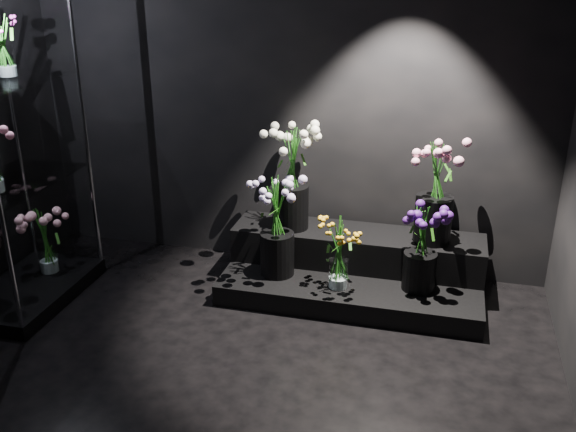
% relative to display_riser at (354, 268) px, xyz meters
% --- Properties ---
extents(floor, '(4.00, 4.00, 0.00)m').
position_rel_display_riser_xyz_m(floor, '(-0.60, -1.63, -0.17)').
color(floor, black).
rests_on(floor, ground).
extents(wall_back, '(4.00, 0.00, 4.00)m').
position_rel_display_riser_xyz_m(wall_back, '(-0.60, 0.37, 1.23)').
color(wall_back, black).
rests_on(wall_back, floor).
extents(display_riser, '(1.86, 0.83, 0.41)m').
position_rel_display_riser_xyz_m(display_riser, '(0.00, 0.00, 0.00)').
color(display_riser, black).
rests_on(display_riser, floor).
extents(display_case, '(0.63, 1.05, 2.31)m').
position_rel_display_riser_xyz_m(display_case, '(-2.27, -0.72, 0.98)').
color(display_case, black).
rests_on(display_case, floor).
extents(bouquet_orange_bells, '(0.31, 0.31, 0.51)m').
position_rel_display_riser_xyz_m(bouquet_orange_bells, '(-0.07, -0.29, 0.25)').
color(bouquet_orange_bells, white).
rests_on(bouquet_orange_bells, display_riser).
extents(bouquet_lilac, '(0.49, 0.49, 0.74)m').
position_rel_display_riser_xyz_m(bouquet_lilac, '(-0.54, -0.19, 0.41)').
color(bouquet_lilac, black).
rests_on(bouquet_lilac, display_riser).
extents(bouquet_purple, '(0.33, 0.33, 0.62)m').
position_rel_display_riser_xyz_m(bouquet_purple, '(0.48, -0.17, 0.33)').
color(bouquet_purple, black).
rests_on(bouquet_purple, display_riser).
extents(bouquet_cream_roses, '(0.50, 0.50, 0.79)m').
position_rel_display_riser_xyz_m(bouquet_cream_roses, '(-0.49, 0.08, 0.70)').
color(bouquet_cream_roses, black).
rests_on(bouquet_cream_roses, display_riser).
extents(bouquet_pink_roses, '(0.46, 0.46, 0.73)m').
position_rel_display_riser_xyz_m(bouquet_pink_roses, '(0.54, 0.09, 0.66)').
color(bouquet_pink_roses, black).
rests_on(bouquet_pink_roses, display_riser).
extents(bouquet_case_magenta, '(0.27, 0.27, 0.40)m').
position_rel_display_riser_xyz_m(bouquet_case_magenta, '(-2.29, -0.54, 1.61)').
color(bouquet_case_magenta, white).
rests_on(bouquet_case_magenta, display_case).
extents(bouquet_case_base_pink, '(0.38, 0.38, 0.49)m').
position_rel_display_riser_xyz_m(bouquet_case_base_pink, '(-2.24, -0.49, 0.20)').
color(bouquet_case_base_pink, white).
rests_on(bouquet_case_base_pink, display_case).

